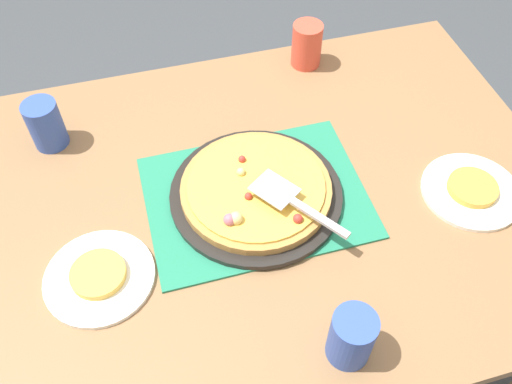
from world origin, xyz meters
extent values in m
plane|color=#3D4247|center=(0.00, 0.00, 0.00)|extent=(8.00, 8.00, 0.00)
cube|color=olive|center=(0.00, 0.00, 0.73)|extent=(1.40, 1.00, 0.03)
cube|color=olive|center=(-0.64, -0.44, 0.36)|extent=(0.07, 0.07, 0.72)
cube|color=olive|center=(0.64, -0.44, 0.36)|extent=(0.07, 0.07, 0.72)
cube|color=#237F5B|center=(0.00, 0.00, 0.75)|extent=(0.48, 0.36, 0.01)
cylinder|color=black|center=(0.00, 0.00, 0.76)|extent=(0.38, 0.38, 0.01)
cylinder|color=#B78442|center=(0.00, 0.00, 0.78)|extent=(0.33, 0.33, 0.02)
cylinder|color=#EAB747|center=(0.00, 0.00, 0.79)|extent=(0.30, 0.30, 0.01)
sphere|color=red|center=(0.01, -0.08, 0.80)|extent=(0.02, 0.02, 0.02)
sphere|color=red|center=(-0.06, 0.11, 0.80)|extent=(0.02, 0.02, 0.02)
sphere|color=#E5CC7F|center=(0.02, -0.04, 0.80)|extent=(0.02, 0.02, 0.02)
sphere|color=#338433|center=(-0.03, 0.01, 0.80)|extent=(0.02, 0.02, 0.02)
sphere|color=#B76675|center=(0.08, 0.08, 0.80)|extent=(0.03, 0.03, 0.03)
sphere|color=#E5CC7F|center=(0.06, 0.08, 0.80)|extent=(0.03, 0.03, 0.03)
sphere|color=#338433|center=(-0.04, 0.00, 0.80)|extent=(0.03, 0.03, 0.03)
sphere|color=red|center=(0.03, 0.03, 0.80)|extent=(0.02, 0.02, 0.02)
sphere|color=#338433|center=(-0.04, 0.03, 0.80)|extent=(0.03, 0.03, 0.03)
cylinder|color=white|center=(-0.47, 0.11, 0.76)|extent=(0.22, 0.22, 0.01)
cylinder|color=white|center=(0.35, 0.11, 0.76)|extent=(0.22, 0.22, 0.01)
cylinder|color=gold|center=(-0.47, 0.11, 0.77)|extent=(0.11, 0.11, 0.02)
cylinder|color=#EAB747|center=(0.35, 0.11, 0.77)|extent=(0.11, 0.11, 0.02)
cylinder|color=#3351AD|center=(0.43, -0.29, 0.81)|extent=(0.08, 0.08, 0.12)
cylinder|color=#E04C38|center=(-0.26, -0.42, 0.81)|extent=(0.08, 0.08, 0.12)
cylinder|color=#3351AD|center=(-0.06, 0.38, 0.81)|extent=(0.08, 0.08, 0.12)
cube|color=silver|center=(-0.03, 0.04, 0.82)|extent=(0.11, 0.11, 0.00)
cube|color=#B2B2B7|center=(-0.09, 0.14, 0.82)|extent=(0.09, 0.12, 0.01)
camera|label=1|loc=(0.20, 0.72, 1.71)|focal=38.43mm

